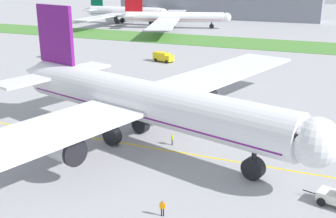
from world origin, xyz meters
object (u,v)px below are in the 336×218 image
at_px(airliner_foreground, 141,101).
at_px(ground_crew_marshaller_front, 172,138).
at_px(ground_crew_wingwalker_port, 162,207).
at_px(service_truck_baggage_loader, 56,52).
at_px(parked_airliner_far_centre, 172,17).
at_px(service_truck_fuel_bowser, 163,57).
at_px(parked_airliner_far_left, 124,12).

xyz_separation_m(airliner_foreground, ground_crew_marshaller_front, (4.43, 1.05, -5.34)).
bearing_deg(ground_crew_marshaller_front, airliner_foreground, -166.63).
height_order(ground_crew_wingwalker_port, service_truck_baggage_loader, service_truck_baggage_loader).
bearing_deg(parked_airliner_far_centre, ground_crew_marshaller_front, -68.28).
xyz_separation_m(service_truck_baggage_loader, service_truck_fuel_bowser, (30.89, 6.36, -0.21)).
distance_m(parked_airliner_far_left, parked_airliner_far_centre, 27.97).
distance_m(airliner_foreground, ground_crew_marshaller_front, 7.02).
distance_m(service_truck_baggage_loader, parked_airliner_far_centre, 74.98).
distance_m(ground_crew_wingwalker_port, parked_airliner_far_centre, 150.31).
height_order(parked_airliner_far_left, parked_airliner_far_centre, parked_airliner_far_left).
bearing_deg(parked_airliner_far_left, ground_crew_marshaller_front, -59.43).
xyz_separation_m(airliner_foreground, parked_airliner_far_centre, (-44.22, 123.18, -1.69)).
bearing_deg(airliner_foreground, service_truck_baggage_loader, 136.21).
bearing_deg(service_truck_baggage_loader, ground_crew_wingwalker_port, -46.91).
distance_m(airliner_foreground, parked_airliner_far_left, 147.93).
bearing_deg(ground_crew_marshaller_front, service_truck_fuel_bowser, 114.17).
xyz_separation_m(airliner_foreground, ground_crew_wingwalker_port, (10.47, -16.78, -5.32)).
bearing_deg(service_truck_fuel_bowser, ground_crew_wingwalker_port, -67.15).
height_order(service_truck_baggage_loader, parked_airliner_far_left, parked_airliner_far_left).
bearing_deg(service_truck_baggage_loader, service_truck_fuel_bowser, 11.63).
distance_m(ground_crew_wingwalker_port, ground_crew_marshaller_front, 18.83).
bearing_deg(parked_airliner_far_left, parked_airliner_far_centre, -13.12).
bearing_deg(service_truck_baggage_loader, parked_airliner_far_centre, 85.09).
height_order(ground_crew_marshaller_front, parked_airliner_far_centre, parked_airliner_far_centre).
height_order(airliner_foreground, service_truck_fuel_bowser, airliner_foreground).
xyz_separation_m(ground_crew_marshaller_front, service_truck_fuel_bowser, (-24.16, 53.84, 0.37)).
height_order(ground_crew_wingwalker_port, service_truck_fuel_bowser, service_truck_fuel_bowser).
xyz_separation_m(airliner_foreground, service_truck_baggage_loader, (-50.63, 48.54, -4.77)).
xyz_separation_m(ground_crew_marshaller_front, parked_airliner_far_left, (-75.88, 128.47, 4.27)).
distance_m(airliner_foreground, parked_airliner_far_centre, 130.89).
height_order(service_truck_baggage_loader, parked_airliner_far_centre, parked_airliner_far_centre).
relative_size(airliner_foreground, ground_crew_marshaller_front, 50.57).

